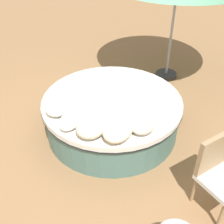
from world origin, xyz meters
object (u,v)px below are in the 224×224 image
object	(u,v)px
round_bed	(112,115)
throw_pillow_1	(72,119)
throw_pillow_4	(142,124)
throw_pillow_0	(59,106)
throw_pillow_3	(118,129)
throw_pillow_2	(90,128)
patio_chair	(219,169)

from	to	relation	value
round_bed	throw_pillow_1	size ratio (longest dim) A/B	4.10
throw_pillow_4	throw_pillow_0	bearing A→B (deg)	-89.43
throw_pillow_3	throw_pillow_2	bearing A→B (deg)	-75.57
round_bed	throw_pillow_0	bearing A→B (deg)	-48.08
throw_pillow_0	throw_pillow_3	xyz separation A→B (m)	(0.21, 0.96, 0.01)
throw_pillow_1	throw_pillow_2	world-z (taller)	throw_pillow_2
round_bed	throw_pillow_4	bearing A→B (deg)	49.11
throw_pillow_0	throw_pillow_1	bearing A→B (deg)	59.25
throw_pillow_2	patio_chair	xyz separation A→B (m)	(0.02, 1.63, -0.15)
throw_pillow_3	throw_pillow_4	xyz separation A→B (m)	(-0.22, 0.27, -0.01)
throw_pillow_0	throw_pillow_1	distance (m)	0.34
throw_pillow_2	throw_pillow_3	size ratio (longest dim) A/B	0.80
throw_pillow_2	patio_chair	distance (m)	1.64
throw_pillow_0	throw_pillow_2	xyz separation A→B (m)	(0.30, 0.62, 0.01)
throw_pillow_3	round_bed	bearing A→B (deg)	-155.19
round_bed	throw_pillow_3	bearing A→B (deg)	24.81
throw_pillow_3	patio_chair	size ratio (longest dim) A/B	0.54
throw_pillow_0	throw_pillow_4	distance (m)	1.23
throw_pillow_1	patio_chair	xyz separation A→B (m)	(0.14, 1.96, -0.12)
throw_pillow_2	throw_pillow_4	size ratio (longest dim) A/B	1.03
round_bed	throw_pillow_1	xyz separation A→B (m)	(0.72, -0.32, 0.37)
round_bed	patio_chair	bearing A→B (deg)	62.17
round_bed	throw_pillow_2	distance (m)	0.94
throw_pillow_4	patio_chair	world-z (taller)	patio_chair
throw_pillow_3	throw_pillow_4	size ratio (longest dim) A/B	1.29
round_bed	throw_pillow_1	bearing A→B (deg)	-23.79
throw_pillow_3	patio_chair	xyz separation A→B (m)	(0.11, 1.29, -0.15)
throw_pillow_0	throw_pillow_1	xyz separation A→B (m)	(0.17, 0.29, -0.02)
patio_chair	throw_pillow_4	bearing A→B (deg)	-70.19
throw_pillow_3	throw_pillow_4	world-z (taller)	throw_pillow_3
throw_pillow_3	patio_chair	bearing A→B (deg)	85.30
throw_pillow_1	throw_pillow_3	xyz separation A→B (m)	(0.04, 0.67, 0.03)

